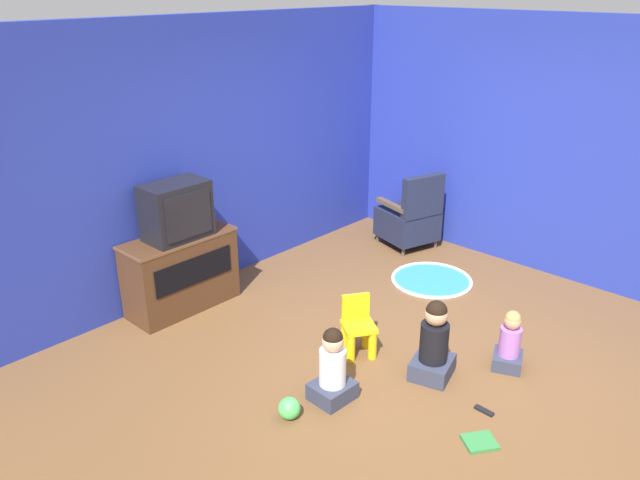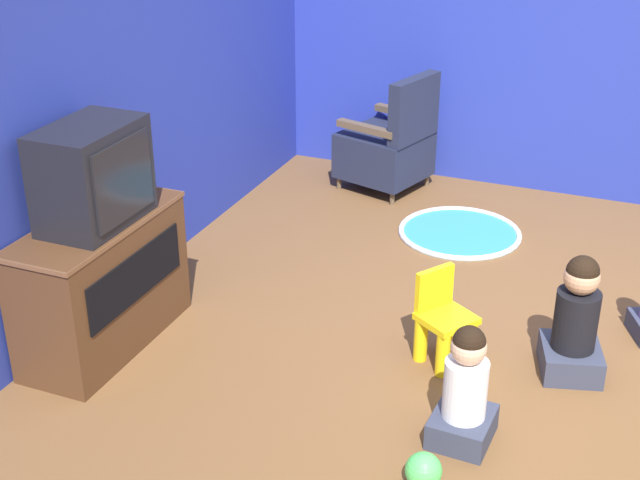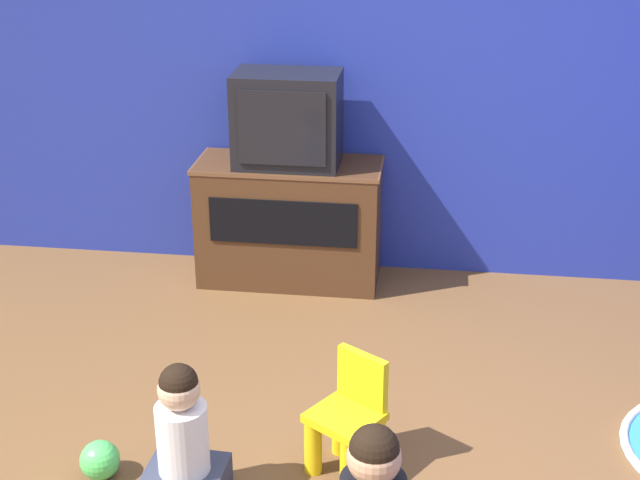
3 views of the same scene
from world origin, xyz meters
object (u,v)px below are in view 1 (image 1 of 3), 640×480
television (176,211)px  child_watching_left (434,344)px  yellow_kid_chair (358,330)px  child_watching_center (333,369)px  book (480,442)px  remote_control (484,411)px  toy_ball (289,408)px  black_armchair (410,218)px  child_watching_right (510,343)px  tv_cabinet (181,271)px

television → child_watching_left: 2.58m
yellow_kid_chair → child_watching_center: size_ratio=0.84×
yellow_kid_chair → book: bearing=-69.2°
child_watching_center → book: size_ratio=2.13×
book → remote_control: (0.32, 0.15, -0.00)m
television → toy_ball: (-0.47, -1.92, -0.91)m
yellow_kid_chair → toy_ball: bearing=-135.9°
television → child_watching_left: bearing=-74.1°
remote_control → black_armchair: bearing=-42.0°
television → remote_control: television is taller
child_watching_left → toy_ball: child_watching_left is taller
child_watching_right → yellow_kid_chair: bearing=99.7°
yellow_kid_chair → child_watching_right: size_ratio=0.99×
child_watching_right → book: child_watching_right is taller
child_watching_right → toy_ball: size_ratio=3.13×
child_watching_center → toy_ball: size_ratio=3.71×
black_armchair → toy_ball: 3.42m
book → toy_ball: bearing=-23.2°
remote_control → child_watching_center: bearing=36.9°
television → child_watching_right: 3.11m
tv_cabinet → toy_ball: size_ratio=6.55×
child_watching_left → remote_control: (-0.12, -0.54, -0.28)m
child_watching_left → book: (-0.45, -0.69, -0.28)m
black_armchair → remote_control: 3.12m
child_watching_right → toy_ball: bearing=129.8°
black_armchair → child_watching_left: (-2.03, -1.68, -0.06)m
yellow_kid_chair → black_armchair: bearing=58.6°
child_watching_left → black_armchair: bearing=23.7°
television → yellow_kid_chair: size_ratio=1.15×
child_watching_left → child_watching_right: bearing=-51.6°
child_watching_right → child_watching_left: bearing=120.7°
television → black_armchair: (2.71, -0.70, -0.64)m
tv_cabinet → child_watching_right: bearing=-66.6°
book → television: bearing=-50.2°
tv_cabinet → television: (0.00, -0.02, 0.62)m
yellow_kid_chair → remote_control: 1.21m
child_watching_center → child_watching_right: child_watching_center is taller
child_watching_center → toy_ball: bearing=171.3°
yellow_kid_chair → child_watching_right: 1.23m
television → yellow_kid_chair: television is taller
child_watching_left → remote_control: size_ratio=4.44×
yellow_kid_chair → book: yellow_kid_chair is taller
black_armchair → child_watching_center: size_ratio=1.52×
yellow_kid_chair → child_watching_center: child_watching_center is taller
television → remote_control: bearing=-79.2°
toy_ball → remote_control: size_ratio=1.08×
toy_ball → child_watching_left: bearing=-21.8°
tv_cabinet → black_armchair: (2.71, -0.72, -0.03)m
black_armchair → tv_cabinet: bearing=1.4°
child_watching_left → book: bearing=-138.7°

